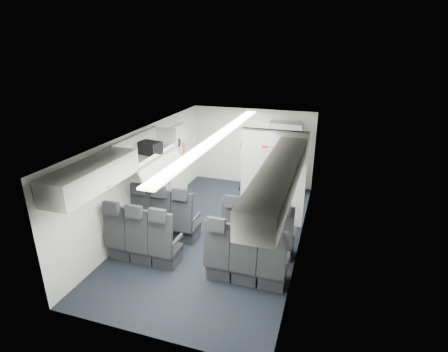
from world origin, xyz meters
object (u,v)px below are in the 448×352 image
Objects in this scene: boarding_door at (177,161)px; carry_on_bag at (150,148)px; flight_attendant at (248,174)px; seat_row_front at (210,227)px; galley_unit at (284,157)px; seat_row_mid at (192,252)px.

carry_on_bag is at bearing -82.44° from boarding_door.
carry_on_bag reaches higher than flight_attendant.
seat_row_front is at bearing 168.25° from flight_attendant.
flight_attendant is at bearing -117.87° from galley_unit.
boarding_door is 1.92m from flight_attendant.
seat_row_mid is at bearing -30.61° from carry_on_bag.
boarding_door is 1.93m from carry_on_bag.
boarding_door reaches higher than flight_attendant.
seat_row_mid is at bearing -90.00° from seat_row_front.
galley_unit is (0.95, 3.25, 0.55)m from seat_row_front.
carry_on_bag is (-1.41, 1.27, 1.40)m from seat_row_mid.
boarding_door is at bearing 82.95° from flight_attendant.
flight_attendant is 2.52m from carry_on_bag.
flight_attendant is at bearing 55.01° from carry_on_bag.
boarding_door is (-1.64, 2.09, 0.55)m from seat_row_front.
seat_row_front is 1.79× the size of boarding_door.
seat_row_front is 2.02m from carry_on_bag.
galley_unit is at bearing 24.28° from boarding_door.
boarding_door is (-1.64, 2.99, 0.55)m from seat_row_mid.
carry_on_bag is (-2.36, -2.88, 0.85)m from galley_unit.
galley_unit is at bearing 77.12° from seat_row_mid.
boarding_door is at bearing 128.16° from seat_row_front.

